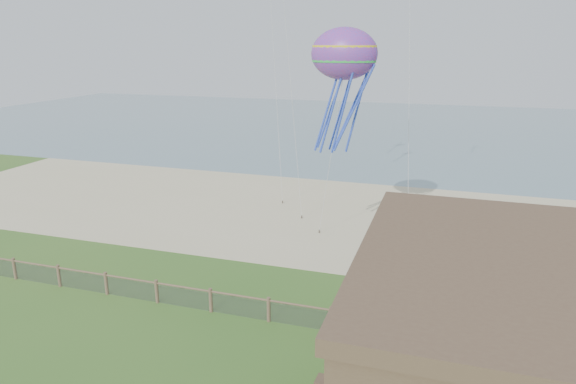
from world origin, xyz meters
TOP-DOWN VIEW (x-y plane):
  - sand_beach at (0.00, 22.00)m, footprint 72.00×20.00m
  - ocean at (0.00, 66.00)m, footprint 160.00×68.00m
  - chainlink_fence at (0.00, 6.00)m, footprint 36.20×0.20m
  - octopus_kite at (1.38, 15.10)m, footprint 4.09×3.23m

SIDE VIEW (x-z plane):
  - ocean at x=0.00m, z-range -0.01..0.01m
  - sand_beach at x=0.00m, z-range -0.01..0.01m
  - chainlink_fence at x=0.00m, z-range -0.07..1.18m
  - octopus_kite at x=1.38m, z-range 6.37..13.93m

